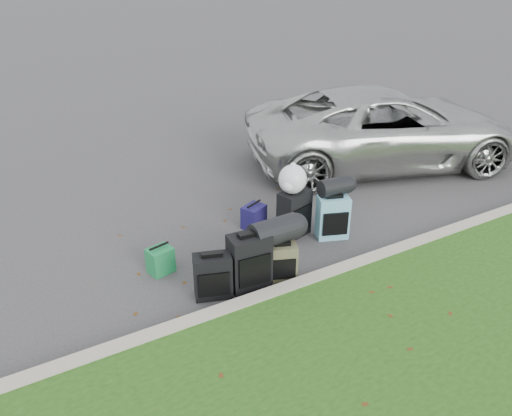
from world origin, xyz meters
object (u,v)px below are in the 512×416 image
suitcase_large_black_right (294,214)px  suitcase_olive (282,262)px  suitcase_large_black_left (249,261)px  suitcase_teal (333,217)px  suv (385,127)px  suitcase_small_black (213,276)px  tote_navy (254,217)px  tote_green (160,260)px

suitcase_large_black_right → suitcase_olive: bearing=-146.3°
suitcase_large_black_left → suitcase_teal: suitcase_large_black_left is taller
suitcase_large_black_left → suitcase_teal: bearing=21.1°
suv → suitcase_olive: size_ratio=10.54×
suitcase_small_black → suitcase_large_black_left: suitcase_large_black_left is taller
suitcase_large_black_right → tote_navy: 0.62m
suitcase_large_black_left → tote_navy: size_ratio=2.04×
suv → tote_green: size_ratio=15.17×
tote_navy → suitcase_small_black: bearing=-159.3°
suv → suitcase_large_black_left: size_ratio=7.30×
suv → suitcase_large_black_right: size_ratio=7.50×
suitcase_olive → suitcase_teal: 1.26m
suv → tote_navy: 3.50m
suitcase_teal → tote_green: suitcase_teal is taller
suv → tote_green: 5.10m
tote_navy → tote_green: bearing=171.2°
tote_green → suitcase_large_black_right: bearing=-14.5°
suv → suitcase_teal: size_ratio=8.29×
tote_green → suitcase_olive: bearing=-48.4°
suitcase_large_black_right → suv: bearing=10.9°
suv → tote_green: (-4.88, -1.40, -0.53)m
suitcase_teal → suitcase_small_black: bearing=-147.9°
suitcase_large_black_left → suitcase_olive: 0.43m
tote_green → suitcase_teal: bearing=-21.5°
suv → tote_navy: suv is taller
suv → tote_navy: bearing=124.6°
tote_navy → suitcase_olive: bearing=-128.3°
suv → suitcase_small_black: bearing=133.8°
suitcase_large_black_left → suitcase_large_black_right: size_ratio=1.03×
suitcase_small_black → suitcase_large_black_right: size_ratio=0.80×
suitcase_large_black_right → suitcase_large_black_left: bearing=-161.5°
suitcase_small_black → suitcase_large_black_right: (1.58, 0.72, 0.07)m
suitcase_large_black_left → suitcase_large_black_right: 1.36m
suitcase_large_black_left → suitcase_olive: size_ratio=1.44×
suv → suitcase_large_black_right: (-2.93, -1.45, -0.36)m
suv → suitcase_small_black: (-4.51, -2.17, -0.43)m
suitcase_teal → tote_green: bearing=-167.9°
suitcase_large_black_left → tote_green: bearing=140.3°
suitcase_olive → suitcase_small_black: bearing=-165.4°
suitcase_small_black → tote_green: (-0.36, 0.76, -0.10)m
suitcase_teal → suitcase_olive: bearing=-135.3°
suitcase_large_black_right → tote_green: (-1.94, 0.05, -0.17)m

